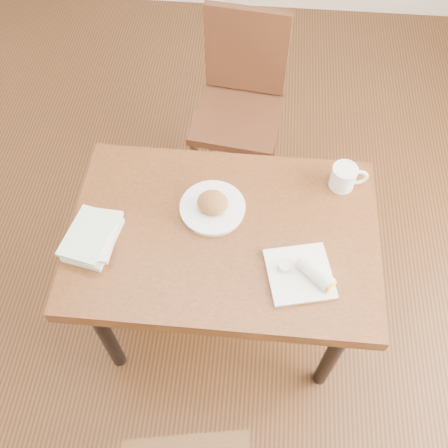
# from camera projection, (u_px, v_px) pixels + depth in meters

# --- Properties ---
(ground) EXTENTS (4.00, 5.00, 0.01)m
(ground) POSITION_uv_depth(u_px,v_px,m) (224.00, 314.00, 2.43)
(ground) COLOR #472814
(ground) RESTS_ON ground
(room_walls) EXTENTS (4.02, 5.02, 2.80)m
(room_walls) POSITION_uv_depth(u_px,v_px,m) (224.00, 11.00, 1.05)
(room_walls) COLOR beige
(room_walls) RESTS_ON ground
(table) EXTENTS (1.12, 0.74, 0.75)m
(table) POSITION_uv_depth(u_px,v_px,m) (224.00, 245.00, 1.87)
(table) COLOR #5E2C16
(table) RESTS_ON ground
(chair_far) EXTENTS (0.47, 0.47, 0.95)m
(chair_far) POSITION_uv_depth(u_px,v_px,m) (241.00, 95.00, 2.47)
(chair_far) COLOR #401F12
(chair_far) RESTS_ON ground
(plate_scone) EXTENTS (0.24, 0.24, 0.08)m
(plate_scone) POSITION_uv_depth(u_px,v_px,m) (213.00, 206.00, 1.83)
(plate_scone) COLOR white
(plate_scone) RESTS_ON table
(coffee_mug) EXTENTS (0.14, 0.10, 0.10)m
(coffee_mug) POSITION_uv_depth(u_px,v_px,m) (345.00, 177.00, 1.87)
(coffee_mug) COLOR white
(coffee_mug) RESTS_ON table
(plate_burrito) EXTENTS (0.26, 0.26, 0.07)m
(plate_burrito) POSITION_uv_depth(u_px,v_px,m) (304.00, 273.00, 1.68)
(plate_burrito) COLOR white
(plate_burrito) RESTS_ON table
(book_stack) EXTENTS (0.19, 0.24, 0.06)m
(book_stack) POSITION_uv_depth(u_px,v_px,m) (93.00, 237.00, 1.75)
(book_stack) COLOR white
(book_stack) RESTS_ON table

